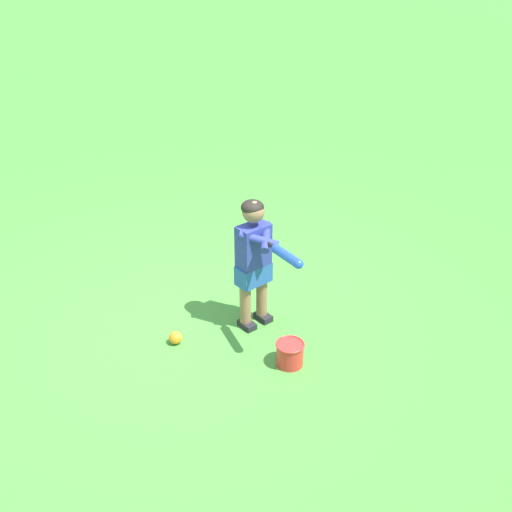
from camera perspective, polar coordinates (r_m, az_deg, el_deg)
name	(u,v)px	position (r m, az deg, el deg)	size (l,w,h in m)	color
ground_plane	(185,331)	(5.10, -6.40, -6.75)	(40.00, 40.00, 0.00)	#479338
child_batter	(256,254)	(4.80, -0.04, 0.17)	(0.52, 0.72, 1.08)	#232328
play_ball_by_bucket	(175,338)	(4.96, -7.27, -7.31)	(0.10, 0.10, 0.10)	orange
toy_bucket	(290,353)	(4.70, 3.07, -8.74)	(0.22, 0.22, 0.19)	red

